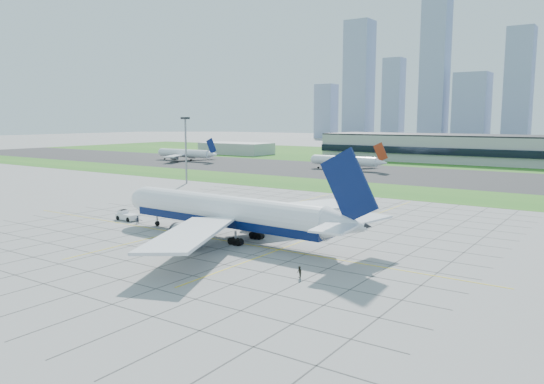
{
  "coord_description": "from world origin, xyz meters",
  "views": [
    {
      "loc": [
        73.29,
        -84.84,
        25.16
      ],
      "look_at": [
        -0.41,
        22.46,
        7.0
      ],
      "focal_mm": 35.0,
      "sensor_mm": 36.0,
      "label": 1
    }
  ],
  "objects_px": {
    "crew_near": "(138,220)",
    "distant_jet_0": "(185,153)",
    "distant_jet_1": "(346,161)",
    "light_mast": "(186,142)",
    "crew_far": "(299,272)",
    "airliner": "(228,213)",
    "pushback_tug": "(126,216)"
  },
  "relations": [
    {
      "from": "airliner",
      "to": "distant_jet_1",
      "type": "xyz_separation_m",
      "value": [
        -47.02,
        148.45,
        -1.03
      ]
    },
    {
      "from": "light_mast",
      "to": "distant_jet_0",
      "type": "bearing_deg",
      "value": 133.93
    },
    {
      "from": "pushback_tug",
      "to": "crew_near",
      "type": "bearing_deg",
      "value": -13.71
    },
    {
      "from": "distant_jet_0",
      "to": "light_mast",
      "type": "bearing_deg",
      "value": -46.07
    },
    {
      "from": "light_mast",
      "to": "crew_near",
      "type": "relative_size",
      "value": 13.33
    },
    {
      "from": "crew_near",
      "to": "distant_jet_1",
      "type": "bearing_deg",
      "value": 43.52
    },
    {
      "from": "airliner",
      "to": "pushback_tug",
      "type": "distance_m",
      "value": 34.39
    },
    {
      "from": "pushback_tug",
      "to": "distant_jet_1",
      "type": "distance_m",
      "value": 147.41
    },
    {
      "from": "crew_far",
      "to": "distant_jet_0",
      "type": "bearing_deg",
      "value": -176.06
    },
    {
      "from": "light_mast",
      "to": "crew_far",
      "type": "distance_m",
      "value": 129.9
    },
    {
      "from": "distant_jet_0",
      "to": "distant_jet_1",
      "type": "height_order",
      "value": "same"
    },
    {
      "from": "airliner",
      "to": "crew_near",
      "type": "distance_m",
      "value": 28.4
    },
    {
      "from": "airliner",
      "to": "crew_far",
      "type": "bearing_deg",
      "value": -27.74
    },
    {
      "from": "crew_near",
      "to": "distant_jet_1",
      "type": "distance_m",
      "value": 149.75
    },
    {
      "from": "pushback_tug",
      "to": "distant_jet_0",
      "type": "height_order",
      "value": "distant_jet_0"
    },
    {
      "from": "pushback_tug",
      "to": "crew_near",
      "type": "height_order",
      "value": "pushback_tug"
    },
    {
      "from": "airliner",
      "to": "distant_jet_0",
      "type": "distance_m",
      "value": 209.87
    },
    {
      "from": "crew_near",
      "to": "distant_jet_0",
      "type": "xyz_separation_m",
      "value": [
        -123.31,
        145.44,
        3.53
      ]
    },
    {
      "from": "distant_jet_0",
      "to": "crew_far",
      "type": "bearing_deg",
      "value": -42.05
    },
    {
      "from": "light_mast",
      "to": "crew_near",
      "type": "height_order",
      "value": "light_mast"
    },
    {
      "from": "airliner",
      "to": "crew_far",
      "type": "xyz_separation_m",
      "value": [
        26.98,
        -15.44,
        -4.53
      ]
    },
    {
      "from": "light_mast",
      "to": "pushback_tug",
      "type": "height_order",
      "value": "light_mast"
    },
    {
      "from": "light_mast",
      "to": "crew_far",
      "type": "bearing_deg",
      "value": -38.57
    },
    {
      "from": "crew_far",
      "to": "airliner",
      "type": "bearing_deg",
      "value": -163.8
    },
    {
      "from": "crew_near",
      "to": "crew_far",
      "type": "bearing_deg",
      "value": -69.4
    },
    {
      "from": "distant_jet_1",
      "to": "light_mast",
      "type": "bearing_deg",
      "value": -107.84
    },
    {
      "from": "distant_jet_0",
      "to": "airliner",
      "type": "bearing_deg",
      "value": -43.85
    },
    {
      "from": "crew_far",
      "to": "distant_jet_1",
      "type": "distance_m",
      "value": 179.86
    },
    {
      "from": "crew_near",
      "to": "distant_jet_1",
      "type": "height_order",
      "value": "distant_jet_1"
    },
    {
      "from": "light_mast",
      "to": "airliner",
      "type": "height_order",
      "value": "light_mast"
    },
    {
      "from": "crew_near",
      "to": "distant_jet_0",
      "type": "relative_size",
      "value": 0.04
    },
    {
      "from": "light_mast",
      "to": "airliner",
      "type": "relative_size",
      "value": 0.39
    }
  ]
}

